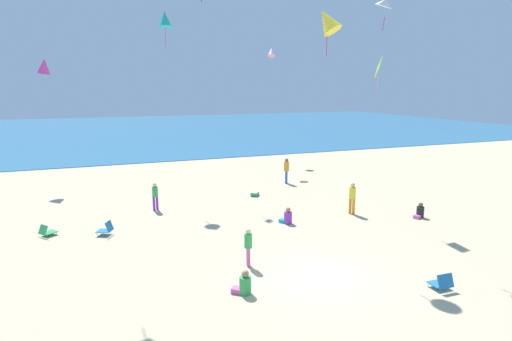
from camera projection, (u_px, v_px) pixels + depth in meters
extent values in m
plane|color=#C6B58C|center=(231.00, 203.00, 23.55)|extent=(120.00, 120.00, 0.00)
cube|color=teal|center=(144.00, 129.00, 64.48)|extent=(120.00, 60.00, 0.05)
cube|color=#2D9956|center=(50.00, 232.00, 18.43)|extent=(0.73, 0.72, 0.03)
cube|color=#2D9956|center=(43.00, 230.00, 18.16)|extent=(0.47, 0.53, 0.40)
cylinder|color=#B7B7BC|center=(50.00, 232.00, 18.71)|extent=(0.02, 0.02, 0.14)
cylinder|color=#B7B7BC|center=(56.00, 234.00, 18.44)|extent=(0.02, 0.02, 0.14)
cube|color=#2370B2|center=(104.00, 231.00, 18.45)|extent=(0.70, 0.69, 0.03)
cube|color=#2370B2|center=(109.00, 226.00, 18.38)|extent=(0.38, 0.54, 0.45)
cylinder|color=#B7B7BC|center=(98.00, 235.00, 18.23)|extent=(0.02, 0.02, 0.20)
cylinder|color=#B7B7BC|center=(103.00, 231.00, 18.74)|extent=(0.02, 0.02, 0.20)
cube|color=#2370B2|center=(439.00, 284.00, 13.59)|extent=(0.60, 0.51, 0.03)
cube|color=#2370B2|center=(446.00, 281.00, 13.30)|extent=(0.60, 0.21, 0.44)
cylinder|color=#B7B7BC|center=(428.00, 285.00, 13.64)|extent=(0.02, 0.02, 0.15)
cylinder|color=#B7B7BC|center=(442.00, 282.00, 13.84)|extent=(0.02, 0.02, 0.15)
cube|color=#339956|center=(255.00, 194.00, 25.13)|extent=(0.62, 0.64, 0.22)
cube|color=white|center=(255.00, 192.00, 25.11)|extent=(0.64, 0.66, 0.04)
cylinder|color=purple|center=(288.00, 218.00, 19.99)|extent=(0.53, 0.53, 0.59)
sphere|color=#A87A5B|center=(288.00, 210.00, 19.91)|extent=(0.24, 0.24, 0.24)
cube|color=#19ADB2|center=(284.00, 221.00, 20.17)|extent=(0.48, 0.52, 0.17)
cylinder|color=blue|center=(286.00, 177.00, 28.46)|extent=(0.15, 0.15, 0.86)
cylinder|color=blue|center=(286.00, 177.00, 28.28)|extent=(0.15, 0.15, 0.86)
cylinder|color=orange|center=(286.00, 166.00, 28.22)|extent=(0.47, 0.47, 0.65)
sphere|color=#846047|center=(287.00, 160.00, 28.14)|extent=(0.24, 0.24, 0.24)
cylinder|color=black|center=(420.00, 212.00, 20.95)|extent=(0.47, 0.47, 0.56)
sphere|color=brown|center=(421.00, 205.00, 20.87)|extent=(0.23, 0.23, 0.23)
cube|color=#D8599E|center=(418.00, 217.00, 20.84)|extent=(0.48, 0.41, 0.16)
cylinder|color=#D8599E|center=(248.00, 256.00, 15.30)|extent=(0.13, 0.13, 0.72)
cylinder|color=#D8599E|center=(249.00, 258.00, 15.14)|extent=(0.13, 0.13, 0.72)
cylinder|color=green|center=(248.00, 241.00, 15.09)|extent=(0.34, 0.34, 0.54)
sphere|color=beige|center=(248.00, 231.00, 15.02)|extent=(0.20, 0.20, 0.20)
cylinder|color=green|center=(245.00, 285.00, 13.17)|extent=(0.54, 0.54, 0.58)
sphere|color=#A87A5B|center=(245.00, 274.00, 13.09)|extent=(0.23, 0.23, 0.23)
cube|color=#D8599E|center=(239.00, 290.00, 13.28)|extent=(0.52, 0.50, 0.17)
cylinder|color=purple|center=(154.00, 204.00, 22.10)|extent=(0.13, 0.13, 0.75)
cylinder|color=purple|center=(157.00, 203.00, 22.15)|extent=(0.13, 0.13, 0.75)
cylinder|color=green|center=(155.00, 192.00, 22.00)|extent=(0.32, 0.32, 0.56)
sphere|color=beige|center=(155.00, 185.00, 21.92)|extent=(0.21, 0.21, 0.21)
cylinder|color=orange|center=(354.00, 206.00, 21.45)|extent=(0.14, 0.14, 0.83)
cylinder|color=orange|center=(350.00, 206.00, 21.55)|extent=(0.14, 0.14, 0.83)
cylinder|color=yellow|center=(352.00, 193.00, 21.36)|extent=(0.46, 0.46, 0.62)
sphere|color=beige|center=(353.00, 185.00, 21.28)|extent=(0.23, 0.23, 0.23)
cone|color=yellow|center=(327.00, 21.00, 16.07)|extent=(1.34, 1.37, 1.20)
cylinder|color=red|center=(327.00, 44.00, 16.25)|extent=(0.05, 0.05, 0.97)
cone|color=pink|center=(271.00, 52.00, 36.67)|extent=(0.99, 1.13, 1.00)
cylinder|color=#99DB33|center=(271.00, 60.00, 36.81)|extent=(0.05, 0.06, 0.77)
pyramid|color=white|center=(386.00, 3.00, 16.90)|extent=(1.03, 0.97, 0.46)
cylinder|color=purple|center=(384.00, 24.00, 17.09)|extent=(0.07, 0.09, 0.53)
cube|color=#99DB33|center=(379.00, 67.00, 20.15)|extent=(0.63, 0.97, 1.08)
cylinder|color=pink|center=(378.00, 84.00, 20.30)|extent=(0.05, 0.04, 0.80)
cone|color=#1EADAD|center=(165.00, 19.00, 23.65)|extent=(0.78, 0.87, 0.95)
cylinder|color=#DB3DA8|center=(165.00, 36.00, 23.84)|extent=(0.03, 0.05, 1.18)
cone|color=#DB3DA8|center=(44.00, 66.00, 27.02)|extent=(1.25, 1.26, 1.10)
cylinder|color=#99DB33|center=(45.00, 76.00, 27.16)|extent=(0.09, 0.09, 0.53)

